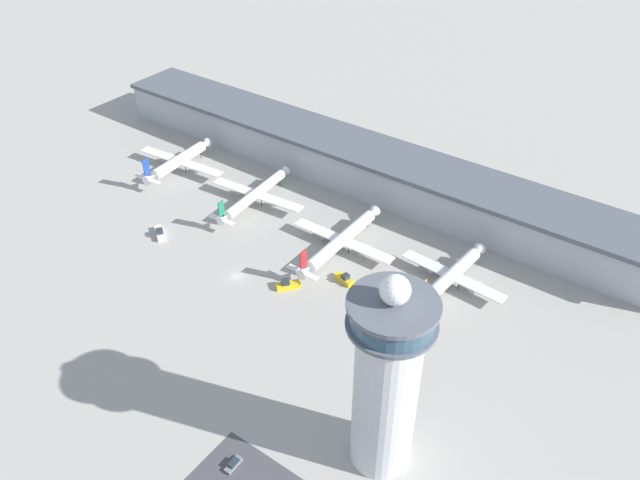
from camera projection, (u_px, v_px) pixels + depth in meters
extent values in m
plane|color=#9E9B93|center=(237.00, 276.00, 195.30)|extent=(1000.00, 1000.00, 0.00)
cube|color=#A3A8B2|center=(359.00, 166.00, 236.40)|extent=(227.09, 22.00, 14.52)
cube|color=#4C515B|center=(360.00, 147.00, 231.59)|extent=(227.09, 25.00, 1.60)
cylinder|color=silver|center=(385.00, 396.00, 131.79)|extent=(13.73, 13.73, 41.38)
cylinder|color=#565B66|center=(392.00, 324.00, 119.18)|extent=(18.08, 18.08, 0.80)
cylinder|color=#334C60|center=(393.00, 314.00, 117.69)|extent=(16.63, 16.63, 4.20)
cylinder|color=#565B66|center=(394.00, 304.00, 116.13)|extent=(18.08, 18.08, 1.00)
sphere|color=white|center=(395.00, 290.00, 114.05)|extent=(5.98, 5.98, 5.98)
cylinder|color=white|center=(179.00, 160.00, 244.62)|extent=(6.22, 27.32, 4.15)
cone|color=white|center=(205.00, 144.00, 255.15)|extent=(4.42, 4.04, 4.15)
cone|color=white|center=(150.00, 178.00, 233.66)|extent=(4.11, 5.25, 3.73)
cube|color=white|center=(181.00, 161.00, 245.42)|extent=(39.61, 7.41, 0.44)
cylinder|color=#A8A8B2|center=(167.00, 158.00, 250.32)|extent=(2.63, 4.73, 2.28)
cylinder|color=#A8A8B2|center=(199.00, 168.00, 243.39)|extent=(2.63, 4.73, 2.28)
cube|color=navy|center=(146.00, 167.00, 229.76)|extent=(0.51, 2.81, 6.64)
cube|color=white|center=(148.00, 179.00, 232.46)|extent=(11.74, 2.89, 0.24)
cylinder|color=black|center=(201.00, 155.00, 255.13)|extent=(0.28, 0.28, 2.78)
cylinder|color=black|center=(186.00, 170.00, 245.30)|extent=(0.28, 0.28, 2.78)
cylinder|color=black|center=(175.00, 166.00, 247.73)|extent=(0.28, 0.28, 2.78)
cylinder|color=white|center=(256.00, 194.00, 225.50)|extent=(6.13, 32.89, 3.53)
cone|color=white|center=(284.00, 172.00, 237.78)|extent=(3.77, 3.45, 3.53)
cone|color=white|center=(224.00, 219.00, 212.85)|extent=(3.51, 4.48, 3.18)
cube|color=white|center=(257.00, 194.00, 226.32)|extent=(38.11, 7.40, 0.44)
cylinder|color=#A8A8B2|center=(241.00, 190.00, 230.96)|extent=(2.25, 4.03, 1.94)
cylinder|color=#A8A8B2|center=(277.00, 202.00, 224.32)|extent=(2.25, 4.03, 1.94)
cube|color=#14704C|center=(221.00, 209.00, 209.53)|extent=(0.52, 2.81, 5.65)
cube|color=white|center=(222.00, 220.00, 211.79)|extent=(10.02, 2.78, 0.24)
cylinder|color=black|center=(280.00, 183.00, 237.76)|extent=(0.28, 0.28, 2.78)
cylinder|color=black|center=(262.00, 203.00, 226.25)|extent=(0.28, 0.28, 2.78)
cylinder|color=black|center=(251.00, 199.00, 228.32)|extent=(0.28, 0.28, 2.78)
cylinder|color=white|center=(342.00, 240.00, 203.94)|extent=(4.09, 34.72, 4.03)
cone|color=white|center=(373.00, 213.00, 216.40)|extent=(4.04, 3.63, 4.03)
cone|color=white|center=(305.00, 271.00, 191.09)|extent=(3.64, 4.84, 3.63)
cube|color=white|center=(343.00, 240.00, 204.81)|extent=(37.37, 4.46, 0.44)
cylinder|color=#A8A8B2|center=(325.00, 234.00, 209.88)|extent=(2.22, 4.44, 2.22)
cylinder|color=#A8A8B2|center=(364.00, 250.00, 202.51)|extent=(2.22, 4.44, 2.22)
cube|color=red|center=(303.00, 259.00, 187.33)|extent=(0.30, 2.80, 6.45)
cube|color=white|center=(303.00, 272.00, 189.96)|extent=(11.29, 2.02, 0.24)
cylinder|color=black|center=(368.00, 224.00, 216.26)|extent=(0.28, 0.28, 2.05)
cylinder|color=black|center=(348.00, 250.00, 204.37)|extent=(0.28, 0.28, 2.05)
cylinder|color=black|center=(334.00, 244.00, 207.02)|extent=(0.28, 0.28, 2.05)
cylinder|color=silver|center=(452.00, 275.00, 189.57)|extent=(6.14, 27.71, 4.01)
cone|color=silver|center=(477.00, 251.00, 199.07)|extent=(4.28, 3.91, 4.01)
cone|color=silver|center=(423.00, 302.00, 179.71)|extent=(3.97, 5.08, 3.61)
cube|color=silver|center=(453.00, 276.00, 190.33)|extent=(34.88, 7.08, 0.44)
cylinder|color=#A8A8B2|center=(434.00, 267.00, 195.44)|extent=(2.54, 4.57, 2.20)
cylinder|color=#A8A8B2|center=(475.00, 287.00, 187.88)|extent=(2.54, 4.57, 2.20)
cube|color=orange|center=(423.00, 290.00, 176.01)|extent=(0.52, 2.81, 6.41)
cube|color=silver|center=(421.00, 303.00, 178.64)|extent=(11.35, 2.87, 0.24)
cylinder|color=black|center=(471.00, 263.00, 199.06)|extent=(0.28, 0.28, 2.12)
cylinder|color=black|center=(458.00, 287.00, 189.79)|extent=(0.28, 0.28, 2.12)
cylinder|color=black|center=(442.00, 279.00, 192.71)|extent=(0.28, 0.28, 2.12)
cube|color=black|center=(344.00, 281.00, 193.40)|extent=(6.00, 3.53, 0.12)
cube|color=gold|center=(344.00, 279.00, 192.93)|extent=(7.07, 3.88, 1.68)
cube|color=#232D38|center=(346.00, 276.00, 191.61)|extent=(2.45, 2.46, 1.37)
cube|color=black|center=(288.00, 287.00, 191.09)|extent=(5.72, 6.30, 0.12)
cube|color=gold|center=(288.00, 285.00, 190.63)|extent=(6.53, 7.28, 1.65)
cube|color=#232D38|center=(286.00, 282.00, 189.58)|extent=(3.08, 3.08, 1.35)
cube|color=black|center=(160.00, 235.00, 212.78)|extent=(7.03, 5.75, 0.12)
cube|color=silver|center=(160.00, 233.00, 212.32)|extent=(8.18, 6.55, 1.63)
cube|color=#232D38|center=(160.00, 231.00, 210.83)|extent=(3.24, 3.17, 1.34)
cube|color=black|center=(226.00, 218.00, 221.13)|extent=(3.91, 5.69, 0.12)
cube|color=gold|center=(226.00, 216.00, 220.76)|extent=(4.37, 6.66, 1.37)
cube|color=#232D38|center=(225.00, 214.00, 219.53)|extent=(2.50, 2.47, 1.12)
cube|color=black|center=(234.00, 466.00, 141.61)|extent=(1.79, 4.05, 0.12)
cube|color=slate|center=(233.00, 465.00, 141.40)|extent=(1.88, 4.82, 0.83)
cube|color=#232D38|center=(234.00, 462.00, 141.03)|extent=(1.60, 2.67, 0.68)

